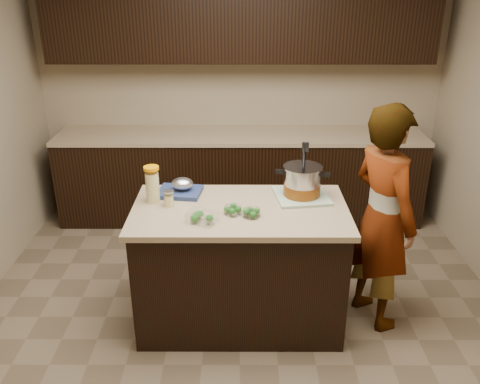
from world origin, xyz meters
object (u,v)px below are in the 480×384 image
object	(u,v)px
island	(240,265)
stock_pot	(302,183)
lemonade_pitcher	(152,186)
person	(382,218)

from	to	relation	value
island	stock_pot	distance (m)	0.73
stock_pot	lemonade_pitcher	world-z (taller)	stock_pot
person	island	bearing A→B (deg)	67.71
lemonade_pitcher	island	bearing A→B (deg)	-10.48
stock_pot	person	xyz separation A→B (m)	(0.55, -0.15, -0.20)
stock_pot	person	size ratio (longest dim) A/B	0.24
stock_pot	lemonade_pitcher	size ratio (longest dim) A/B	1.52
island	stock_pot	size ratio (longest dim) A/B	3.79
stock_pot	lemonade_pitcher	distance (m)	1.04
lemonade_pitcher	stock_pot	bearing A→B (deg)	3.98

